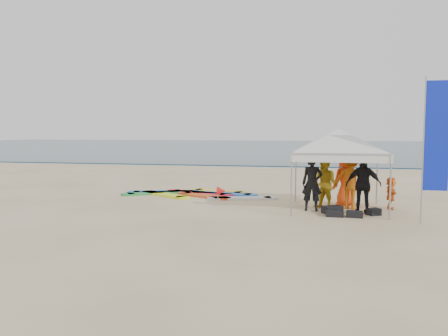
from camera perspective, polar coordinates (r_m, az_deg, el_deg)
name	(u,v)px	position (r m, az deg, el deg)	size (l,w,h in m)	color
ground	(199,217)	(12.65, -3.26, -6.38)	(120.00, 120.00, 0.00)	beige
ocean	(296,146)	(72.08, 9.35, 2.82)	(160.00, 84.00, 0.08)	#0C2633
shoreline_foam	(268,167)	(30.44, 5.75, 0.17)	(160.00, 1.20, 0.01)	silver
person_black_a	(312,183)	(13.74, 11.43, -1.98)	(0.62, 0.41, 1.70)	black
person_yellow	(325,184)	(14.09, 13.04, -1.99)	(0.79, 0.62, 1.63)	gold
person_orange_a	(351,180)	(14.38, 16.27, -1.55)	(1.17, 0.67, 1.82)	#D16412
person_black_b	(363,185)	(13.61, 17.75, -2.10)	(1.02, 0.42, 1.74)	black
person_orange_b	(345,180)	(14.98, 15.56, -1.48)	(0.84, 0.54, 1.71)	#ED4715
person_seated	(391,193)	(14.78, 20.96, -3.06)	(0.95, 0.30, 1.02)	orange
canopy_tent	(339,129)	(14.06, 14.74, 4.94)	(3.84, 3.84, 2.90)	#A5A5A8
feather_flag	(436,138)	(12.74, 25.92, 3.60)	(0.65, 0.04, 3.89)	#A5A5A8
marker_pennant	(221,191)	(14.37, -0.34, -3.02)	(0.28, 0.28, 0.64)	#A5A5A8
gear_pile	(344,212)	(13.32, 15.39, -5.55)	(1.74, 0.97, 0.22)	black
surfboard_spread	(196,194)	(16.97, -3.74, -3.39)	(5.69, 2.61, 0.07)	blue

